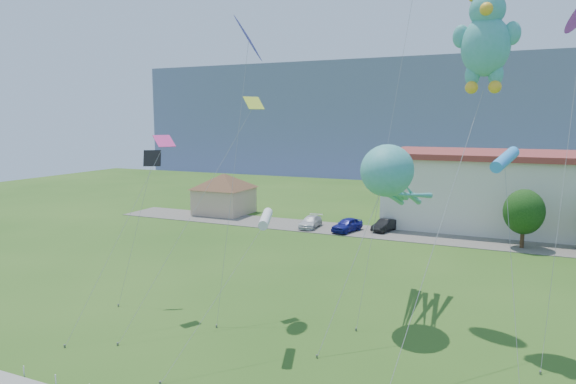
{
  "coord_description": "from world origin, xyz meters",
  "views": [
    {
      "loc": [
        9.11,
        -16.57,
        11.68
      ],
      "look_at": [
        -1.86,
        8.0,
        7.88
      ],
      "focal_mm": 32.0,
      "sensor_mm": 36.0,
      "label": 1
    }
  ],
  "objects_px": {
    "parked_car_white": "(311,222)",
    "octopus_kite": "(392,181)",
    "parked_car_black": "(385,225)",
    "teddy_bear_kite": "(486,38)",
    "parked_car_blue": "(347,225)",
    "pavilion": "(224,190)"
  },
  "relations": [
    {
      "from": "parked_car_white",
      "to": "octopus_kite",
      "type": "height_order",
      "value": "octopus_kite"
    },
    {
      "from": "parked_car_black",
      "to": "teddy_bear_kite",
      "type": "xyz_separation_m",
      "value": [
        10.46,
        -23.23,
        15.19
      ]
    },
    {
      "from": "parked_car_white",
      "to": "teddy_bear_kite",
      "type": "relative_size",
      "value": 0.23
    },
    {
      "from": "parked_car_blue",
      "to": "octopus_kite",
      "type": "distance_m",
      "value": 24.08
    },
    {
      "from": "parked_car_black",
      "to": "parked_car_blue",
      "type": "bearing_deg",
      "value": -135.99
    },
    {
      "from": "parked_car_white",
      "to": "parked_car_black",
      "type": "height_order",
      "value": "parked_car_black"
    },
    {
      "from": "parked_car_black",
      "to": "octopus_kite",
      "type": "xyz_separation_m",
      "value": [
        5.66,
        -22.87,
        7.47
      ]
    },
    {
      "from": "parked_car_blue",
      "to": "pavilion",
      "type": "bearing_deg",
      "value": -177.72
    },
    {
      "from": "pavilion",
      "to": "parked_car_black",
      "type": "height_order",
      "value": "pavilion"
    },
    {
      "from": "pavilion",
      "to": "parked_car_blue",
      "type": "bearing_deg",
      "value": -12.81
    },
    {
      "from": "parked_car_black",
      "to": "teddy_bear_kite",
      "type": "relative_size",
      "value": 0.2
    },
    {
      "from": "parked_car_black",
      "to": "octopus_kite",
      "type": "height_order",
      "value": "octopus_kite"
    },
    {
      "from": "octopus_kite",
      "to": "parked_car_white",
      "type": "bearing_deg",
      "value": 122.32
    },
    {
      "from": "parked_car_white",
      "to": "parked_car_blue",
      "type": "distance_m",
      "value": 4.26
    },
    {
      "from": "parked_car_white",
      "to": "octopus_kite",
      "type": "relative_size",
      "value": 0.33
    },
    {
      "from": "pavilion",
      "to": "parked_car_white",
      "type": "relative_size",
      "value": 2.19
    },
    {
      "from": "parked_car_black",
      "to": "pavilion",
      "type": "bearing_deg",
      "value": -169.51
    },
    {
      "from": "parked_car_blue",
      "to": "parked_car_white",
      "type": "bearing_deg",
      "value": -168.98
    },
    {
      "from": "pavilion",
      "to": "teddy_bear_kite",
      "type": "distance_m",
      "value": 42.23
    },
    {
      "from": "pavilion",
      "to": "teddy_bear_kite",
      "type": "xyz_separation_m",
      "value": [
        31.3,
        -25.27,
        12.85
      ]
    },
    {
      "from": "octopus_kite",
      "to": "teddy_bear_kite",
      "type": "distance_m",
      "value": 9.09
    },
    {
      "from": "pavilion",
      "to": "octopus_kite",
      "type": "distance_m",
      "value": 36.74
    }
  ]
}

